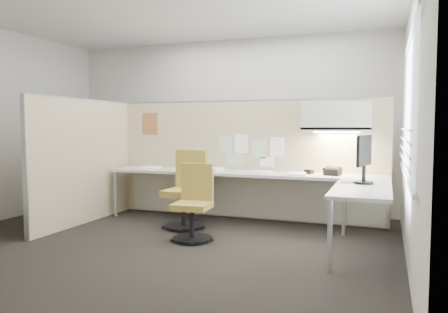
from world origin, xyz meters
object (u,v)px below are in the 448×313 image
at_px(desk, 261,183).
at_px(monitor, 364,156).
at_px(phone, 332,171).
at_px(chair_left, 194,205).
at_px(chair_right, 186,192).

relative_size(desk, monitor, 7.34).
distance_m(monitor, phone, 0.91).
distance_m(desk, phone, 0.97).
distance_m(chair_left, monitor, 2.08).
xyz_separation_m(desk, phone, (0.94, 0.16, 0.18)).
height_order(chair_right, monitor, monitor).
distance_m(chair_right, phone, 1.98).
bearing_deg(desk, phone, 9.83).
xyz_separation_m(desk, chair_left, (-0.58, -0.95, -0.18)).
bearing_deg(chair_right, phone, 17.93).
relative_size(chair_right, monitor, 1.90).
height_order(desk, chair_right, chair_right).
bearing_deg(desk, monitor, -23.40).
xyz_separation_m(desk, monitor, (1.37, -0.59, 0.44)).
bearing_deg(monitor, chair_right, 97.08).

